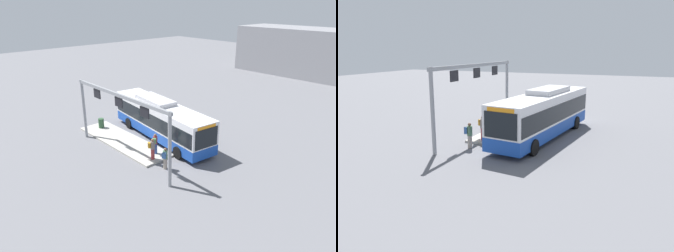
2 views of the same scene
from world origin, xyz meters
TOP-DOWN VIEW (x-y plane):
  - ground_plane at (0.00, 0.00)m, footprint 120.00×120.00m
  - platform_curb at (-1.55, -3.02)m, footprint 10.00×2.80m
  - bus_main at (-0.01, 0.00)m, footprint 11.94×3.90m
  - person_boarding at (2.86, -3.38)m, footprint 0.53×0.61m
  - person_waiting_near at (2.30, -2.62)m, footprint 0.54×0.61m
  - person_waiting_mid at (4.44, -3.50)m, footprint 0.52×0.60m
  - platform_sign_gantry at (0.87, -4.80)m, footprint 11.37×0.24m
  - station_building at (-0.29, 33.93)m, footprint 28.24×8.00m
  - trash_bin at (-5.31, -2.86)m, footprint 0.52×0.52m

SIDE VIEW (x-z plane):
  - ground_plane at x=0.00m, z-range 0.00..0.00m
  - platform_curb at x=-1.55m, z-range 0.00..0.16m
  - trash_bin at x=-5.31m, z-range 0.16..1.06m
  - person_waiting_mid at x=4.44m, z-range 0.06..1.73m
  - person_boarding at x=2.86m, z-range 0.22..1.89m
  - person_waiting_near at x=2.30m, z-range 0.22..1.89m
  - bus_main at x=-0.01m, z-range 0.08..3.54m
  - station_building at x=-0.29m, z-range 0.00..7.28m
  - platform_sign_gantry at x=0.87m, z-range 1.25..6.45m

